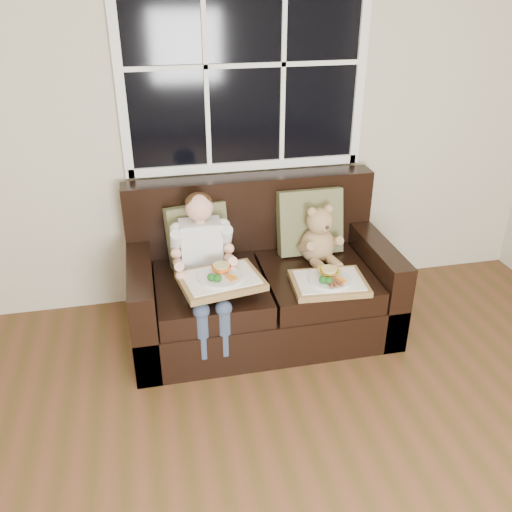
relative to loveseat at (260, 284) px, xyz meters
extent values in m
cube|color=beige|center=(-0.06, 0.48, 1.04)|extent=(4.50, 0.02, 2.70)
cube|color=black|center=(0.00, 0.47, 1.34)|extent=(1.50, 0.02, 1.25)
cube|color=white|center=(0.00, 0.45, 0.69)|extent=(1.58, 0.04, 0.06)
cube|color=white|center=(-0.78, 0.45, 1.34)|extent=(0.06, 0.04, 1.37)
cube|color=white|center=(0.78, 0.45, 1.34)|extent=(0.06, 0.04, 1.37)
cube|color=white|center=(0.00, 0.45, 1.34)|extent=(1.50, 0.03, 0.03)
cube|color=black|center=(0.00, -0.07, -0.16)|extent=(1.70, 0.90, 0.30)
cube|color=black|center=(-0.78, -0.07, -0.01)|extent=(0.15, 0.90, 0.60)
cube|color=black|center=(0.78, -0.07, -0.01)|extent=(0.15, 0.90, 0.60)
cube|color=black|center=(0.00, 0.31, 0.32)|extent=(1.70, 0.18, 0.66)
cube|color=black|center=(-0.35, -0.15, 0.07)|extent=(0.68, 0.72, 0.15)
cube|color=black|center=(0.35, -0.15, 0.07)|extent=(0.68, 0.72, 0.15)
cube|color=brown|center=(-0.38, 0.15, 0.34)|extent=(0.42, 0.25, 0.41)
cube|color=brown|center=(0.38, 0.15, 0.36)|extent=(0.44, 0.20, 0.45)
cube|color=silver|center=(-0.38, -0.02, 0.33)|extent=(0.26, 0.16, 0.36)
sphere|color=#EAA98F|center=(-0.38, -0.03, 0.61)|extent=(0.17, 0.17, 0.17)
ellipsoid|color=#352011|center=(-0.38, -0.01, 0.63)|extent=(0.17, 0.17, 0.12)
cylinder|color=#313E56|center=(-0.45, -0.21, 0.19)|extent=(0.10, 0.32, 0.10)
cylinder|color=#313E56|center=(-0.32, -0.21, 0.19)|extent=(0.10, 0.32, 0.10)
cylinder|color=#313E56|center=(-0.45, -0.48, -0.01)|extent=(0.09, 0.09, 0.30)
cylinder|color=#313E56|center=(-0.32, -0.48, -0.01)|extent=(0.09, 0.09, 0.30)
cylinder|color=#EAA98F|center=(-0.53, -0.14, 0.37)|extent=(0.07, 0.31, 0.25)
cylinder|color=#EAA98F|center=(-0.23, -0.14, 0.37)|extent=(0.07, 0.31, 0.25)
ellipsoid|color=tan|center=(0.40, 0.01, 0.25)|extent=(0.27, 0.24, 0.25)
sphere|color=tan|center=(0.40, -0.01, 0.43)|extent=(0.20, 0.20, 0.17)
sphere|color=tan|center=(0.33, 0.00, 0.50)|extent=(0.06, 0.06, 0.06)
sphere|color=tan|center=(0.46, 0.00, 0.50)|extent=(0.06, 0.06, 0.06)
sphere|color=tan|center=(0.40, -0.07, 0.41)|extent=(0.07, 0.07, 0.07)
sphere|color=black|center=(0.40, -0.10, 0.43)|extent=(0.03, 0.03, 0.03)
cylinder|color=tan|center=(0.34, -0.12, 0.17)|extent=(0.09, 0.14, 0.07)
cylinder|color=tan|center=(0.45, -0.12, 0.17)|extent=(0.09, 0.14, 0.07)
cube|color=olive|center=(-0.31, -0.33, 0.26)|extent=(0.52, 0.43, 0.04)
cube|color=white|center=(-0.31, -0.33, 0.28)|extent=(0.46, 0.37, 0.01)
cylinder|color=silver|center=(-0.31, -0.34, 0.29)|extent=(0.27, 0.27, 0.02)
imported|color=orange|center=(-0.30, -0.29, 0.32)|extent=(0.14, 0.14, 0.04)
cylinder|color=#DFD479|center=(-0.30, -0.29, 0.32)|extent=(0.10, 0.10, 0.02)
ellipsoid|color=#1F621F|center=(-0.37, -0.39, 0.32)|extent=(0.05, 0.05, 0.04)
ellipsoid|color=#1F621F|center=(-0.34, -0.40, 0.32)|extent=(0.05, 0.05, 0.04)
cylinder|color=orange|center=(-0.26, -0.39, 0.31)|extent=(0.05, 0.07, 0.02)
cube|color=olive|center=(0.36, -0.34, 0.16)|extent=(0.48, 0.38, 0.04)
cube|color=white|center=(0.36, -0.34, 0.18)|extent=(0.42, 0.32, 0.01)
cylinder|color=silver|center=(0.36, -0.35, 0.19)|extent=(0.26, 0.26, 0.02)
imported|color=gold|center=(0.37, -0.30, 0.22)|extent=(0.14, 0.14, 0.03)
cylinder|color=#DFD479|center=(0.37, -0.30, 0.23)|extent=(0.10, 0.10, 0.02)
ellipsoid|color=#1F621F|center=(0.30, -0.39, 0.22)|extent=(0.05, 0.05, 0.04)
ellipsoid|color=#1F621F|center=(0.33, -0.41, 0.22)|extent=(0.05, 0.05, 0.04)
cylinder|color=orange|center=(0.41, -0.40, 0.21)|extent=(0.05, 0.07, 0.02)
cylinder|color=brown|center=(0.36, -0.42, 0.21)|extent=(0.03, 0.09, 0.02)
camera|label=1|loc=(-0.68, -3.06, 1.86)|focal=38.00mm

